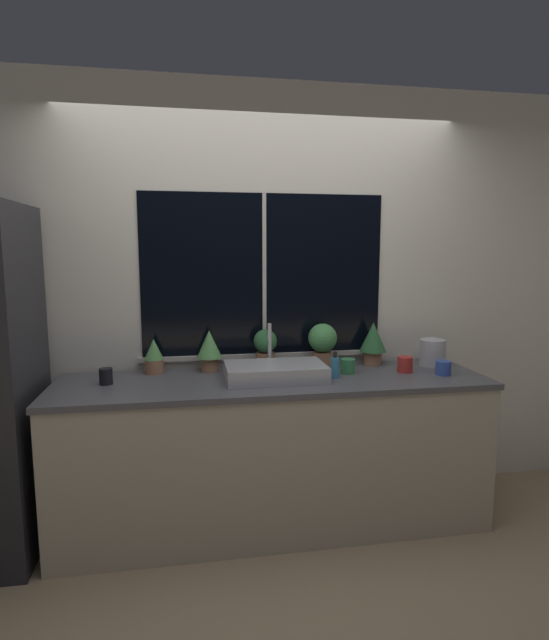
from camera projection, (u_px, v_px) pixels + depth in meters
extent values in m
plane|color=#937F60|center=(284.00, 554.00, 2.74)|extent=(14.00, 14.00, 0.00)
cube|color=silver|center=(263.00, 297.00, 3.26)|extent=(8.00, 0.06, 2.70)
cube|color=black|center=(264.00, 275.00, 3.21)|extent=(1.56, 0.01, 1.03)
cube|color=#BCB7AD|center=(264.00, 275.00, 3.20)|extent=(0.02, 0.01, 1.03)
cube|color=#BCB7AD|center=(265.00, 355.00, 3.27)|extent=(1.62, 0.04, 0.03)
cube|color=silver|center=(509.00, 285.00, 4.41)|extent=(0.06, 7.00, 2.70)
cube|color=#B2A893|center=(274.00, 455.00, 3.00)|extent=(2.51, 0.66, 0.87)
cube|color=#4C4C51|center=(274.00, 382.00, 2.94)|extent=(2.53, 0.68, 0.03)
cube|color=#ADADB2|center=(275.00, 372.00, 2.92)|extent=(0.58, 0.35, 0.09)
cylinder|color=#B7B7BC|center=(270.00, 369.00, 3.12)|extent=(0.04, 0.04, 0.03)
cylinder|color=#B7B7BC|center=(270.00, 345.00, 3.10)|extent=(0.02, 0.02, 0.27)
cylinder|color=#9E6B4C|center=(154.00, 366.00, 3.06)|extent=(0.11, 0.11, 0.09)
cone|color=#569951|center=(154.00, 349.00, 3.05)|extent=(0.12, 0.12, 0.13)
cylinder|color=#9E6B4C|center=(210.00, 364.00, 3.12)|extent=(0.11, 0.11, 0.09)
cone|color=#569951|center=(209.00, 344.00, 3.10)|extent=(0.16, 0.16, 0.17)
cylinder|color=#9E6B4C|center=(265.00, 361.00, 3.18)|extent=(0.12, 0.12, 0.10)
sphere|color=#2D6638|center=(265.00, 341.00, 3.16)|extent=(0.15, 0.15, 0.15)
cylinder|color=#9E6B4C|center=(322.00, 359.00, 3.24)|extent=(0.13, 0.13, 0.09)
sphere|color=#478E4C|center=(323.00, 338.00, 3.22)|extent=(0.19, 0.19, 0.19)
cylinder|color=#9E6B4C|center=(373.00, 358.00, 3.30)|extent=(0.12, 0.12, 0.09)
cone|color=#2D6638|center=(373.00, 337.00, 3.28)|extent=(0.17, 0.17, 0.19)
cylinder|color=teal|center=(335.00, 368.00, 2.95)|extent=(0.05, 0.05, 0.12)
cylinder|color=black|center=(335.00, 355.00, 2.94)|extent=(0.02, 0.02, 0.03)
cylinder|color=#B72D28|center=(405.00, 364.00, 3.09)|extent=(0.09, 0.09, 0.10)
cylinder|color=#38844C|center=(348.00, 366.00, 3.06)|extent=(0.09, 0.09, 0.09)
cylinder|color=black|center=(106.00, 376.00, 2.81)|extent=(0.07, 0.07, 0.09)
cylinder|color=#3351AD|center=(443.00, 368.00, 3.03)|extent=(0.09, 0.09, 0.08)
cylinder|color=#B2B2B7|center=(432.00, 353.00, 3.26)|extent=(0.17, 0.17, 0.17)
cone|color=#B2B2B7|center=(433.00, 338.00, 3.25)|extent=(0.14, 0.14, 0.02)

